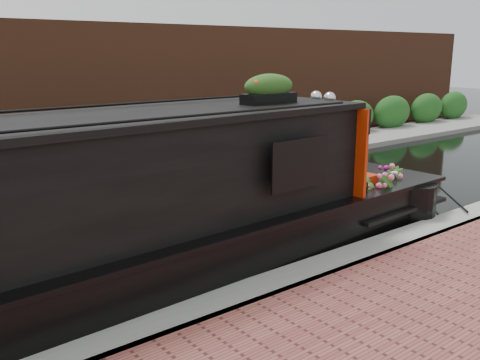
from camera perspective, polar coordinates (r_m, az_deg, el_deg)
ground at (r=10.13m, az=-5.47°, el=-4.77°), size 80.00×80.00×0.00m
near_bank_coping at (r=7.75m, az=8.19°, el=-10.80°), size 40.00×0.60×0.50m
far_bank_path at (r=13.72m, az=-15.07°, el=-0.27°), size 40.00×2.40×0.34m
far_hedge at (r=14.53m, az=-16.49°, el=0.40°), size 40.00×1.10×2.80m
far_brick_wall at (r=16.46m, az=-19.26°, el=1.70°), size 40.00×1.00×8.00m
narrowboat at (r=6.92m, az=-18.45°, el=-6.20°), size 13.27×2.82×3.09m
rope_fender at (r=11.42m, az=16.86°, el=-2.28°), size 0.34×0.45×0.34m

